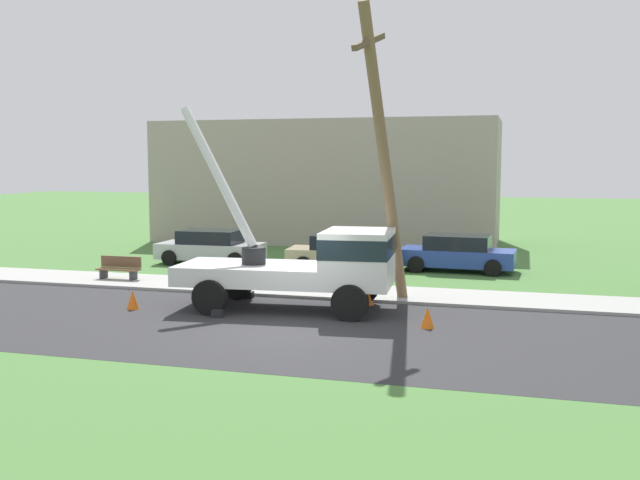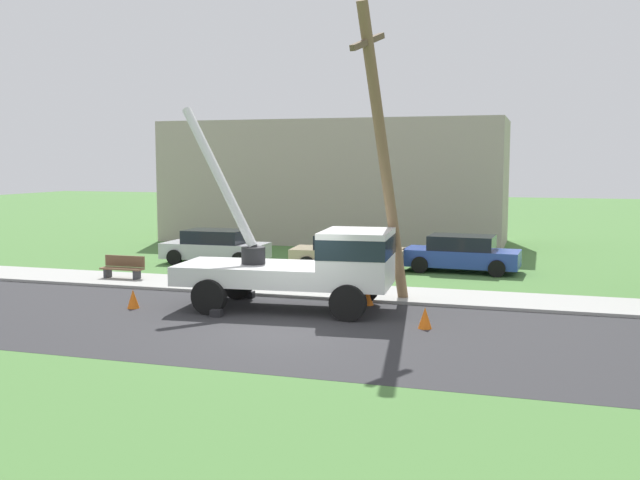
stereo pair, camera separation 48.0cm
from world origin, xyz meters
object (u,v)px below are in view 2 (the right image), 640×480
leaning_utility_pole (384,157)px  parked_sedan_blue (462,254)px  utility_truck (313,262)px  traffic_cone_curbside (368,296)px  parked_sedan_tan (348,253)px  traffic_cone_behind (133,299)px  parked_sedan_silver (215,247)px  park_bench (123,268)px  traffic_cone_ahead (425,318)px

leaning_utility_pole → parked_sedan_blue: bearing=79.4°
utility_truck → traffic_cone_curbside: 2.12m
parked_sedan_tan → utility_truck: bearing=-82.7°
traffic_cone_behind → parked_sedan_blue: (8.44, 10.00, 0.43)m
leaning_utility_pole → parked_sedan_silver: size_ratio=1.95×
traffic_cone_curbside → parked_sedan_blue: parked_sedan_blue is taller
park_bench → parked_sedan_silver: bearing=76.1°
parked_sedan_tan → park_bench: bearing=-146.1°
traffic_cone_curbside → parked_sedan_blue: size_ratio=0.12×
park_bench → traffic_cone_behind: bearing=-54.5°
leaning_utility_pole → parked_sedan_tan: leaning_utility_pole is taller
park_bench → traffic_cone_curbside: bearing=-10.3°
utility_truck → leaning_utility_pole: leaning_utility_pole is taller
traffic_cone_ahead → park_bench: park_bench is taller
parked_sedan_tan → leaning_utility_pole: bearing=-67.2°
leaning_utility_pole → traffic_cone_curbside: bearing=149.4°
traffic_cone_ahead → park_bench: 12.34m
leaning_utility_pole → traffic_cone_behind: size_ratio=15.43×
leaning_utility_pole → parked_sedan_silver: 11.83m
leaning_utility_pole → parked_sedan_tan: (-2.86, 6.81, -3.71)m
traffic_cone_behind → parked_sedan_blue: size_ratio=0.12×
utility_truck → traffic_cone_curbside: (1.36, 1.16, -1.13)m
traffic_cone_curbside → traffic_cone_behind: bearing=-159.0°
traffic_cone_behind → traffic_cone_curbside: same height
utility_truck → park_bench: utility_truck is taller
park_bench → parked_sedan_blue: bearing=26.9°
traffic_cone_ahead → parked_sedan_blue: (-0.15, 10.05, 0.43)m
utility_truck → parked_sedan_silver: size_ratio=1.56×
parked_sedan_silver → park_bench: size_ratio=2.78×
traffic_cone_ahead → traffic_cone_behind: 8.59m
traffic_cone_ahead → parked_sedan_blue: parked_sedan_blue is taller
parked_sedan_tan → park_bench: (-7.12, -4.78, -0.25)m
traffic_cone_ahead → parked_sedan_silver: parked_sedan_silver is taller
parked_sedan_silver → park_bench: parked_sedan_silver is taller
parked_sedan_silver → utility_truck: bearing=-49.2°
traffic_cone_behind → parked_sedan_blue: bearing=49.8°
traffic_cone_ahead → park_bench: (-11.58, 4.25, 0.18)m
traffic_cone_ahead → park_bench: bearing=159.8°
traffic_cone_behind → park_bench: size_ratio=0.35×
utility_truck → traffic_cone_behind: (-5.11, -1.32, -1.13)m
traffic_cone_ahead → parked_sedan_silver: bearing=137.9°
traffic_cone_ahead → traffic_cone_curbside: 3.30m
parked_sedan_blue → park_bench: 12.82m
traffic_cone_ahead → traffic_cone_curbside: bearing=129.9°
traffic_cone_behind → park_bench: (-2.99, 4.20, 0.18)m
utility_truck → parked_sedan_blue: size_ratio=1.54×
utility_truck → leaning_utility_pole: (1.87, 0.86, 3.02)m
parked_sedan_silver → parked_sedan_tan: size_ratio=0.98×
parked_sedan_silver → parked_sedan_tan: bearing=-2.7°
park_bench → utility_truck: bearing=-19.6°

